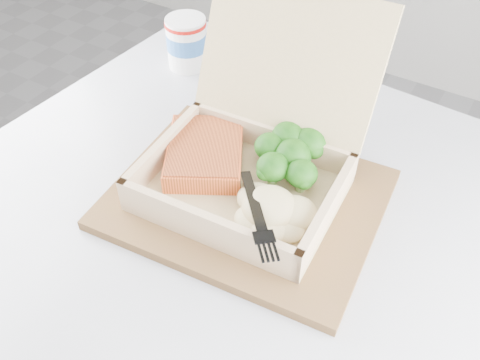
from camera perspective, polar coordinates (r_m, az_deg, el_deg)
The scene contains 9 objects.
cafe_table at distance 0.81m, azimuth -1.14°, elevation -12.12°, with size 0.79×0.79×0.71m.
serving_tray at distance 0.67m, azimuth 0.72°, elevation -2.03°, with size 0.32×0.26×0.01m, color brown.
takeout_container at distance 0.66m, azimuth 1.90°, elevation 3.98°, with size 0.25×0.27×0.21m.
salmon_fillet at distance 0.69m, azimuth -3.76°, elevation 2.89°, with size 0.10×0.13×0.03m, color orange.
broccoli_pile at distance 0.67m, azimuth 5.58°, elevation 2.12°, with size 0.11×0.11×0.04m, color #2A7119, non-canonical shape.
mashed_potatoes at distance 0.62m, azimuth 3.15°, elevation -2.91°, with size 0.10×0.09×0.04m, color beige.
plastic_fork at distance 0.62m, azimuth 1.09°, elevation -0.75°, with size 0.12×0.13×0.02m.
paper_cup at distance 0.91m, azimuth -5.70°, elevation 14.52°, with size 0.07×0.07×0.08m.
receipt at distance 0.78m, azimuth 7.63°, elevation 5.00°, with size 0.08×0.15×0.00m, color white.
Camera 1 is at (0.54, 0.12, 1.20)m, focal length 40.00 mm.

